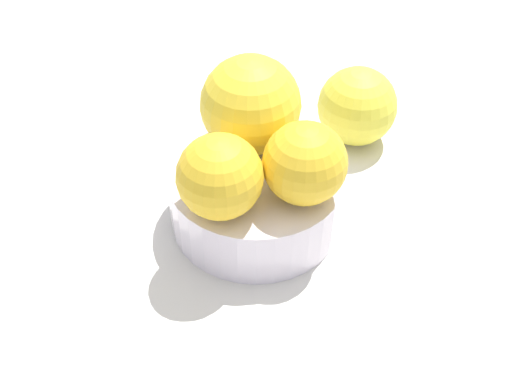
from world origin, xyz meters
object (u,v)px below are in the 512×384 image
object	(u,v)px
orange_in_bowl_0	(304,164)
orange_in_bowl_1	(251,105)
orange_loose_0	(357,106)
fruit_bowl	(256,198)
orange_in_bowl_2	(221,177)

from	to	relation	value
orange_in_bowl_0	orange_in_bowl_1	bearing A→B (deg)	156.85
orange_in_bowl_0	orange_loose_0	xyz separation A→B (cm)	(-2.69, 15.35, -4.90)
orange_loose_0	orange_in_bowl_1	bearing A→B (deg)	-109.60
fruit_bowl	orange_in_bowl_1	world-z (taller)	orange_in_bowl_1
orange_in_bowl_1	orange_in_bowl_2	xyz separation A→B (cm)	(2.58, -7.86, -0.90)
orange_loose_0	orange_in_bowl_2	bearing A→B (deg)	-95.13
orange_in_bowl_0	fruit_bowl	bearing A→B (deg)	178.63
fruit_bowl	orange_in_bowl_2	xyz separation A→B (cm)	(0.08, -4.95, 6.26)
fruit_bowl	orange_in_bowl_2	size ratio (longest dim) A/B	2.23
orange_in_bowl_1	orange_in_bowl_0	bearing A→B (deg)	-23.15
fruit_bowl	orange_loose_0	xyz separation A→B (cm)	(1.89, 15.24, 1.34)
orange_loose_0	fruit_bowl	bearing A→B (deg)	-97.06
orange_in_bowl_2	orange_in_bowl_0	bearing A→B (deg)	47.06
orange_in_bowl_1	orange_loose_0	xyz separation A→B (cm)	(4.39, 12.33, -5.82)
fruit_bowl	orange_in_bowl_2	distance (cm)	7.97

